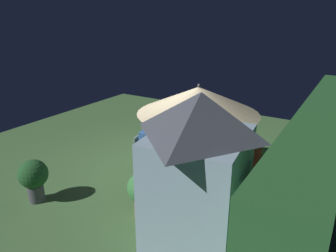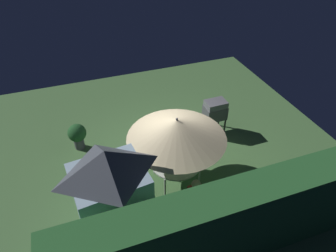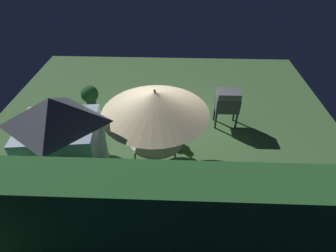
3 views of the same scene
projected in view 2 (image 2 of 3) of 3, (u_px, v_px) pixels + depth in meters
ground_plane at (166, 154)px, 9.51m from camera, size 11.00×11.00×0.00m
hedge_backdrop at (222, 227)px, 6.28m from camera, size 6.90×0.80×2.02m
garden_shed at (111, 193)px, 6.62m from camera, size 1.75×1.55×2.54m
patio_table at (176, 162)px, 8.19m from camera, size 1.38×1.38×0.77m
patio_umbrella at (177, 129)px, 7.49m from camera, size 2.53×2.53×2.20m
bbq_grill at (215, 110)px, 9.90m from camera, size 0.70×0.51×1.20m
chair_near_shed at (196, 204)px, 7.34m from camera, size 0.47×0.47×0.90m
chair_far_side at (154, 141)px, 9.18m from camera, size 0.54×0.54×0.90m
potted_plant_by_shed at (77, 135)px, 9.42m from camera, size 0.57×0.57×0.88m
potted_plant_by_grill at (114, 177)px, 8.05m from camera, size 0.57×0.57×0.88m
person_in_red at (195, 195)px, 7.24m from camera, size 0.34×0.25×1.26m
person_in_blue at (155, 136)px, 8.96m from camera, size 0.38×0.30×1.26m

